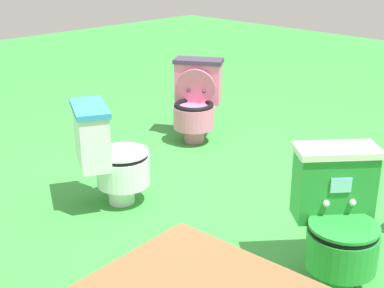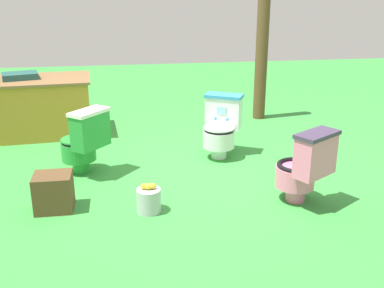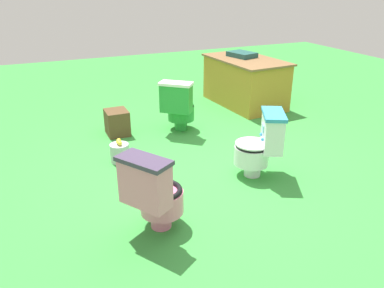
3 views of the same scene
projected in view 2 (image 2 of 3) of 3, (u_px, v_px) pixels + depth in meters
name	position (u px, v px, depth m)	size (l,w,h in m)	color
ground	(198.00, 171.00, 5.09)	(14.00, 14.00, 0.00)	green
toilet_pink	(304.00, 166.00, 4.24)	(0.60, 0.63, 0.73)	pink
toilet_green	(84.00, 141.00, 4.91)	(0.64, 0.63, 0.73)	green
toilet_white	(221.00, 126.00, 5.42)	(0.58, 0.62, 0.73)	white
vendor_table	(36.00, 106.00, 6.18)	(1.52, 0.97, 0.85)	#B7842D
wooden_post	(262.00, 52.00, 6.74)	(0.18, 0.18, 2.01)	brown
small_crate	(54.00, 192.00, 4.18)	(0.34, 0.29, 0.34)	brown
lemon_bucket	(149.00, 200.00, 4.16)	(0.22, 0.22, 0.28)	#B7B7BF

